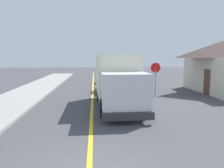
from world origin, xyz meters
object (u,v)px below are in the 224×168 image
Objects in this scene: parked_car_near at (111,83)px; parked_car_mid at (110,76)px; box_truck at (117,78)px; stop_sign at (155,73)px.

parked_car_mid is (0.32, 6.55, 0.00)m from parked_car_near.
parked_car_mid is at bearing 87.18° from parked_car_near.
stop_sign is (3.33, 3.29, 0.09)m from box_truck.
parked_car_mid is 9.84m from stop_sign.
box_truck is at bearing -135.41° from stop_sign.
box_truck reaches higher than parked_car_mid.
parked_car_near is at bearing 139.40° from stop_sign.
stop_sign is (2.93, -9.34, 1.06)m from parked_car_mid.
box_truck is at bearing -90.75° from parked_car_near.
box_truck is 2.73× the size of stop_sign.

